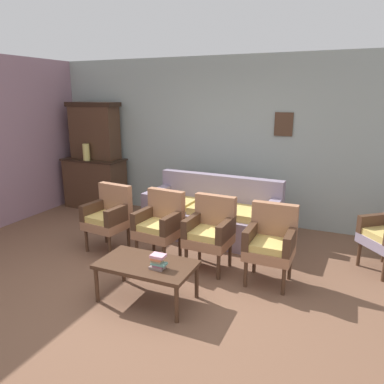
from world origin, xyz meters
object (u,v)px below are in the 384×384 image
Objects in this scene: side_cabinet at (95,183)px; armchair_by_doorway at (271,241)px; book_stack_on_table at (158,262)px; floral_couch at (213,216)px; armchair_near_couch_end at (210,230)px; vase_on_cabinet at (86,152)px; armchair_near_cabinet at (160,223)px; armchair_row_middle at (109,215)px; coffee_table at (146,267)px.

armchair_by_doorway is at bearing -23.42° from side_cabinet.
armchair_by_doorway is 1.33m from book_stack_on_table.
floral_couch is 2.23× the size of armchair_by_doorway.
side_cabinet is 3.30m from armchair_near_couch_end.
armchair_near_cabinet is (2.25, -1.37, -0.58)m from vase_on_cabinet.
vase_on_cabinet reaches higher than book_stack_on_table.
side_cabinet reaches higher than armchair_by_doorway.
vase_on_cabinet reaches higher than armchair_by_doorway.
floral_couch is (2.60, -0.37, -0.76)m from vase_on_cabinet.
armchair_row_middle is 1.48m from armchair_near_couch_end.
armchair_near_cabinet is at bearing -178.78° from armchair_near_couch_end.
armchair_near_couch_end is (1.48, 0.02, 0.00)m from armchair_row_middle.
side_cabinet is 3.59m from coffee_table.
armchair_near_couch_end reaches higher than coffee_table.
book_stack_on_table is (-0.92, -0.96, -0.01)m from armchair_by_doorway.
coffee_table is 6.05× the size of book_stack_on_table.
coffee_table is 0.21m from book_stack_on_table.
floral_couch is at bearing -8.08° from vase_on_cabinet.
armchair_row_middle is at bearing 179.14° from armchair_by_doorway.
coffee_table is at bearing 160.69° from book_stack_on_table.
book_stack_on_table is at bearing -99.53° from armchair_near_couch_end.
vase_on_cabinet is at bearing 171.92° from floral_couch.
armchair_row_middle is at bearing -179.30° from armchair_near_couch_end.
floral_couch is 1.51m from armchair_by_doorway.
book_stack_on_table is (0.17, -2.01, 0.17)m from floral_couch.
side_cabinet is 0.57× the size of floral_couch.
armchair_near_cabinet is (2.23, -1.55, 0.03)m from side_cabinet.
side_cabinet is 1.28× the size of armchair_near_cabinet.
floral_couch is 1.54m from armchair_row_middle.
armchair_near_cabinet is at bearing 110.10° from coffee_table.
vase_on_cabinet is 0.34× the size of armchair_by_doorway.
side_cabinet is 4.00m from armchair_by_doorway.
armchair_near_couch_end is at bearing 70.38° from coffee_table.
vase_on_cabinet reaches higher than floral_couch.
vase_on_cabinet is 0.34× the size of armchair_row_middle.
floral_couch is 2.23× the size of armchair_near_couch_end.
side_cabinet reaches higher than armchair_row_middle.
coffee_table is (-0.00, -1.95, 0.05)m from floral_couch.
armchair_near_couch_end is at bearing 176.05° from armchair_by_doorway.
side_cabinet is 3.75m from book_stack_on_table.
floral_couch is 1.95m from coffee_table.
vase_on_cabinet is 2.08m from armchair_row_middle.
armchair_near_couch_end reaches higher than book_stack_on_table.
floral_couch is at bearing 41.34° from armchair_row_middle.
vase_on_cabinet reaches higher than side_cabinet.
armchair_by_doorway is (3.67, -1.59, 0.03)m from side_cabinet.
coffee_table is (-1.09, -0.90, -0.12)m from armchair_by_doorway.
coffee_table is at bearing -41.77° from vase_on_cabinet.
armchair_near_cabinet is at bearing 178.52° from armchair_by_doorway.
armchair_near_couch_end is (2.93, -1.36, -0.58)m from vase_on_cabinet.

